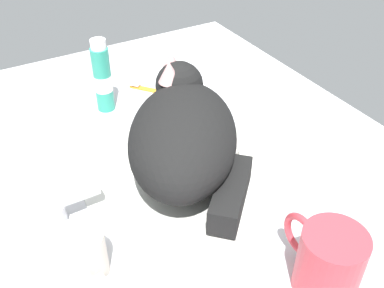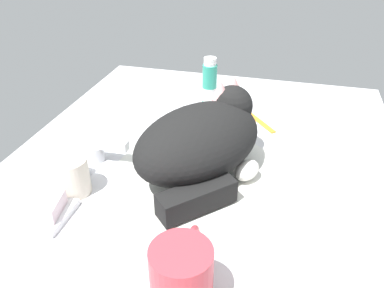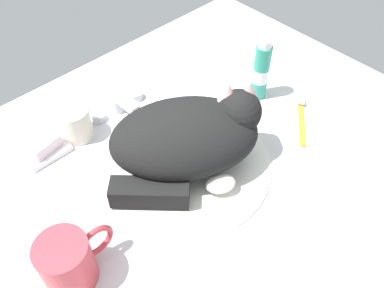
% 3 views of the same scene
% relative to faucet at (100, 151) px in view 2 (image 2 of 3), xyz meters
% --- Properties ---
extents(ground_plane, '(1.10, 0.83, 0.03)m').
position_rel_faucet_xyz_m(ground_plane, '(0.00, -0.21, -0.04)').
color(ground_plane, silver).
extents(sink_basin, '(0.34, 0.34, 0.01)m').
position_rel_faucet_xyz_m(sink_basin, '(0.00, -0.21, -0.02)').
color(sink_basin, silver).
rests_on(sink_basin, ground_plane).
extents(faucet, '(0.13, 0.09, 0.05)m').
position_rel_faucet_xyz_m(faucet, '(0.00, 0.00, 0.00)').
color(faucet, silver).
rests_on(faucet, ground_plane).
extents(cat, '(0.34, 0.30, 0.16)m').
position_rel_faucet_xyz_m(cat, '(0.01, -0.22, 0.06)').
color(cat, black).
rests_on(cat, sink_basin).
extents(coffee_mug, '(0.13, 0.08, 0.10)m').
position_rel_faucet_xyz_m(coffee_mug, '(-0.29, -0.26, 0.03)').
color(coffee_mug, '#C63842').
rests_on(coffee_mug, ground_plane).
extents(rinse_cup, '(0.07, 0.07, 0.07)m').
position_rel_faucet_xyz_m(rinse_cup, '(-0.11, 0.00, 0.01)').
color(rinse_cup, silver).
rests_on(rinse_cup, ground_plane).
extents(soap_dish, '(0.09, 0.06, 0.01)m').
position_rel_faucet_xyz_m(soap_dish, '(-0.19, 0.01, -0.02)').
color(soap_dish, white).
rests_on(soap_dish, ground_plane).
extents(soap_bar, '(0.07, 0.05, 0.03)m').
position_rel_faucet_xyz_m(soap_bar, '(-0.19, 0.01, 0.00)').
color(soap_bar, silver).
rests_on(soap_bar, soap_dish).
extents(toothpaste_bottle, '(0.04, 0.04, 0.15)m').
position_rel_faucet_xyz_m(toothpaste_bottle, '(0.26, -0.17, 0.05)').
color(toothpaste_bottle, teal).
rests_on(toothpaste_bottle, ground_plane).
extents(toothbrush, '(0.12, 0.10, 0.02)m').
position_rel_faucet_xyz_m(toothbrush, '(0.27, -0.29, -0.02)').
color(toothbrush, orange).
rests_on(toothbrush, ground_plane).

